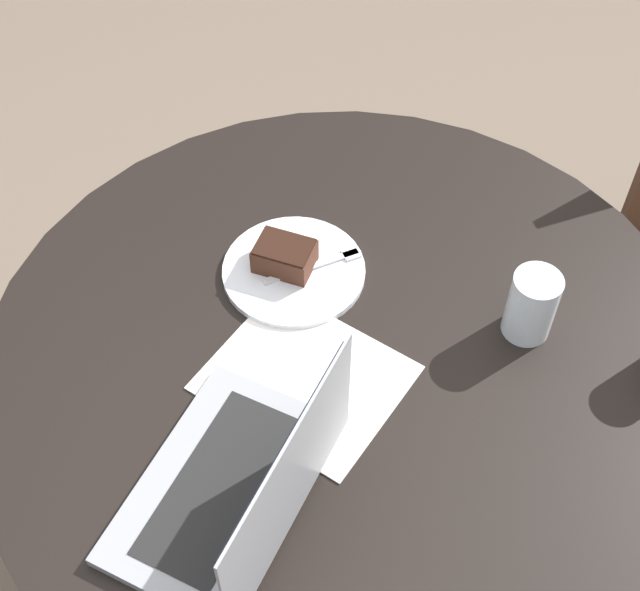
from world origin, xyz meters
TOP-DOWN VIEW (x-y plane):
  - ground_plane at (0.00, 0.00)m, footprint 12.00×12.00m
  - dining_table at (0.00, 0.00)m, footprint 1.15×1.15m
  - paper_document at (0.06, 0.05)m, footprint 0.36×0.35m
  - plate at (0.09, -0.15)m, footprint 0.24×0.24m
  - cake_slice at (0.11, -0.16)m, footprint 0.11×0.09m
  - fork at (0.05, -0.17)m, footprint 0.16×0.09m
  - water_glass at (-0.28, -0.06)m, footprint 0.08×0.08m
  - laptop at (0.14, 0.26)m, footprint 0.33×0.40m

SIDE VIEW (x-z plane):
  - ground_plane at x=0.00m, z-range 0.00..0.00m
  - dining_table at x=0.00m, z-range 0.24..0.95m
  - paper_document at x=0.06m, z-range 0.70..0.71m
  - plate at x=0.09m, z-range 0.70..0.72m
  - fork at x=0.05m, z-range 0.72..0.72m
  - cake_slice at x=0.11m, z-range 0.72..0.76m
  - laptop at x=0.14m, z-range 0.63..0.86m
  - water_glass at x=-0.28m, z-range 0.70..0.82m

